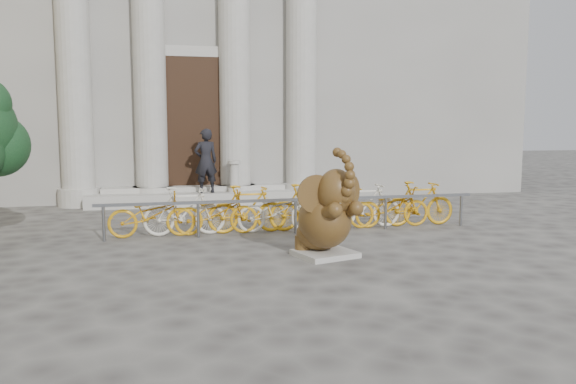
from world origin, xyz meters
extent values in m
plane|color=#474442|center=(0.00, 0.00, 0.00)|extent=(80.00, 80.00, 0.00)
cube|color=gray|center=(0.00, 15.00, 6.00)|extent=(22.00, 10.00, 12.00)
cube|color=black|center=(0.00, 9.92, 2.30)|extent=(2.40, 0.16, 4.00)
cylinder|color=#A8A59E|center=(-3.20, 9.80, 4.00)|extent=(0.90, 0.90, 8.00)
cylinder|color=#A8A59E|center=(-1.20, 9.80, 4.00)|extent=(0.90, 0.90, 8.00)
cylinder|color=#A8A59E|center=(1.20, 9.80, 4.00)|extent=(0.90, 0.90, 8.00)
cylinder|color=#A8A59E|center=(3.20, 9.80, 4.00)|extent=(0.90, 0.90, 8.00)
cube|color=#A8A59E|center=(0.00, 9.40, 0.18)|extent=(6.00, 1.20, 0.36)
cube|color=#A8A59E|center=(1.69, 2.30, 0.05)|extent=(1.12, 1.06, 0.09)
ellipsoid|color=black|center=(1.64, 2.49, 0.37)|extent=(0.96, 0.93, 0.59)
ellipsoid|color=black|center=(1.69, 2.31, 0.63)|extent=(1.17, 1.32, 0.96)
cylinder|color=black|center=(1.36, 2.54, 0.21)|extent=(0.35, 0.35, 0.24)
cylinder|color=black|center=(1.84, 2.68, 0.21)|extent=(0.35, 0.35, 0.24)
cylinder|color=black|center=(1.60, 1.90, 0.81)|extent=(0.37, 0.59, 0.37)
cylinder|color=black|center=(1.99, 2.02, 0.81)|extent=(0.37, 0.59, 0.37)
ellipsoid|color=black|center=(1.78, 1.99, 1.15)|extent=(0.77, 0.75, 0.74)
cylinder|color=black|center=(1.45, 2.01, 1.11)|extent=(0.63, 0.06, 0.63)
cylinder|color=black|center=(2.05, 2.19, 1.11)|extent=(0.54, 0.39, 0.63)
cone|color=beige|center=(1.73, 1.79, 1.00)|extent=(0.17, 0.21, 0.10)
cone|color=beige|center=(1.94, 1.85, 1.00)|extent=(0.07, 0.21, 0.10)
cube|color=slate|center=(1.71, 4.48, 0.70)|extent=(8.00, 0.06, 0.06)
cylinder|color=slate|center=(-2.09, 4.48, 0.35)|extent=(0.06, 0.06, 0.70)
cylinder|color=slate|center=(-0.29, 4.48, 0.35)|extent=(0.06, 0.06, 0.70)
cylinder|color=slate|center=(1.71, 4.48, 0.35)|extent=(0.06, 0.06, 0.70)
cylinder|color=slate|center=(3.71, 4.48, 0.35)|extent=(0.06, 0.06, 0.70)
cylinder|color=slate|center=(5.51, 4.48, 0.35)|extent=(0.06, 0.06, 0.70)
imported|color=orange|center=(-1.19, 4.73, 0.50)|extent=(1.70, 0.50, 1.00)
imported|color=beige|center=(-0.54, 4.73, 0.50)|extent=(1.66, 0.47, 1.00)
imported|color=orange|center=(0.10, 4.73, 0.50)|extent=(1.70, 0.50, 1.00)
imported|color=orange|center=(0.75, 4.73, 0.50)|extent=(1.66, 0.47, 1.00)
imported|color=beige|center=(1.39, 4.73, 0.50)|extent=(1.70, 0.50, 1.00)
imported|color=orange|center=(2.04, 4.73, 0.50)|extent=(1.66, 0.47, 1.00)
imported|color=orange|center=(2.68, 4.73, 0.50)|extent=(1.70, 0.50, 1.00)
imported|color=beige|center=(3.33, 4.73, 0.50)|extent=(1.66, 0.47, 1.00)
imported|color=orange|center=(3.97, 4.73, 0.50)|extent=(1.70, 0.50, 1.00)
imported|color=orange|center=(4.61, 4.73, 0.50)|extent=(1.66, 0.47, 1.00)
imported|color=black|center=(0.26, 9.05, 1.26)|extent=(0.72, 0.54, 1.79)
cylinder|color=#A8A59E|center=(1.06, 9.10, 0.41)|extent=(0.37, 0.37, 0.11)
cylinder|color=#A8A59E|center=(1.06, 9.10, 0.77)|extent=(0.26, 0.26, 0.82)
cylinder|color=#A8A59E|center=(1.06, 9.10, 1.21)|extent=(0.37, 0.37, 0.09)
camera|label=1|loc=(-1.05, -6.68, 2.19)|focal=35.00mm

